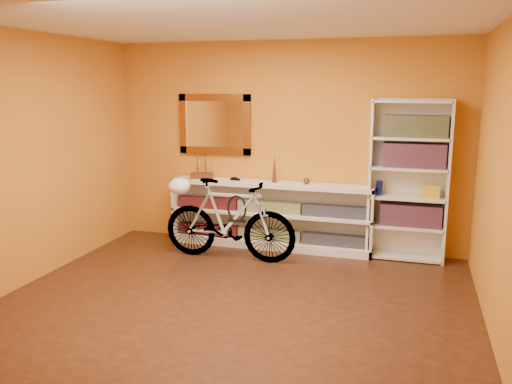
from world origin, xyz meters
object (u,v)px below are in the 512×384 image
(bookcase, at_px, (408,181))
(bicycle, at_px, (229,220))
(console_unit, at_px, (270,215))
(helmet, at_px, (179,186))

(bookcase, relative_size, bicycle, 1.15)
(console_unit, distance_m, bookcase, 1.75)
(bookcase, xyz_separation_m, bicycle, (-2.01, -0.63, -0.46))
(bookcase, bearing_deg, bicycle, -162.48)
(helmet, bearing_deg, bookcase, 13.49)
(bookcase, xyz_separation_m, helmet, (-2.64, -0.63, -0.09))
(bicycle, distance_m, helmet, 0.73)
(bookcase, bearing_deg, helmet, -166.51)
(console_unit, bearing_deg, bookcase, 0.86)
(console_unit, bearing_deg, helmet, -147.89)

